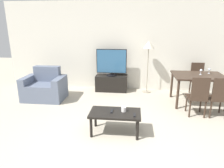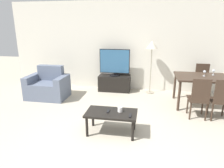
% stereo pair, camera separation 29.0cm
% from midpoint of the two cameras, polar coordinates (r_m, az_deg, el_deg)
% --- Properties ---
extents(ground_plane, '(18.00, 18.00, 0.00)m').
position_cam_midpoint_polar(ground_plane, '(3.40, -2.33, -19.28)').
color(ground_plane, '#B2A893').
extents(wall_back, '(7.58, 0.06, 2.70)m').
position_cam_midpoint_polar(wall_back, '(6.29, 2.45, 10.67)').
color(wall_back, silver).
rests_on(wall_back, ground_plane).
extents(armchair, '(1.09, 0.76, 0.88)m').
position_cam_midpoint_polar(armchair, '(5.87, -19.99, -1.08)').
color(armchair, slate).
rests_on(armchair, ground_plane).
extents(tv_stand, '(0.97, 0.47, 0.49)m').
position_cam_midpoint_polar(tv_stand, '(6.24, -1.48, 0.27)').
color(tv_stand, black).
rests_on(tv_stand, ground_plane).
extents(tv, '(0.92, 0.32, 0.81)m').
position_cam_midpoint_polar(tv, '(6.09, -1.53, 6.13)').
color(tv, black).
rests_on(tv, tv_stand).
extents(coffee_table, '(0.95, 0.52, 0.43)m').
position_cam_midpoint_polar(coffee_table, '(3.78, -1.32, -8.82)').
color(coffee_table, black).
rests_on(coffee_table, ground_plane).
extents(dining_table, '(1.26, 0.97, 0.77)m').
position_cam_midpoint_polar(dining_table, '(5.48, 22.12, 1.49)').
color(dining_table, '#38281E').
rests_on(dining_table, ground_plane).
extents(dining_chair_near, '(0.40, 0.40, 0.93)m').
position_cam_midpoint_polar(dining_chair_near, '(4.74, 21.77, -2.96)').
color(dining_chair_near, '#38281E').
rests_on(dining_chair_near, ground_plane).
extents(dining_chair_far, '(0.40, 0.40, 0.93)m').
position_cam_midpoint_polar(dining_chair_far, '(6.33, 22.03, 1.73)').
color(dining_chair_far, '#38281E').
rests_on(dining_chair_far, ground_plane).
extents(dining_chair_near_right, '(0.40, 0.40, 0.93)m').
position_cam_midpoint_polar(dining_chair_near_right, '(4.88, 26.78, -3.04)').
color(dining_chair_near_right, '#38281E').
rests_on(dining_chair_near_right, ground_plane).
extents(floor_lamp, '(0.33, 0.33, 1.56)m').
position_cam_midpoint_polar(floor_lamp, '(5.94, 9.05, 10.15)').
color(floor_lamp, gray).
rests_on(floor_lamp, ground_plane).
extents(remote_primary, '(0.04, 0.15, 0.02)m').
position_cam_midpoint_polar(remote_primary, '(3.77, -2.28, -7.79)').
color(remote_primary, black).
rests_on(remote_primary, coffee_table).
extents(remote_secondary, '(0.04, 0.15, 0.02)m').
position_cam_midpoint_polar(remote_secondary, '(3.63, 4.17, -8.83)').
color(remote_secondary, black).
rests_on(remote_secondary, coffee_table).
extents(cup_white_near, '(0.09, 0.09, 0.09)m').
position_cam_midpoint_polar(cup_white_near, '(3.77, 1.13, -7.23)').
color(cup_white_near, white).
rests_on(cup_white_near, coffee_table).
extents(wine_glass_left, '(0.07, 0.07, 0.15)m').
position_cam_midpoint_polar(wine_glass_left, '(5.72, 24.77, 3.73)').
color(wine_glass_left, silver).
rests_on(wine_glass_left, dining_table).
extents(wine_glass_center, '(0.07, 0.07, 0.15)m').
position_cam_midpoint_polar(wine_glass_center, '(5.50, 22.73, 3.50)').
color(wine_glass_center, silver).
rests_on(wine_glass_center, dining_table).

